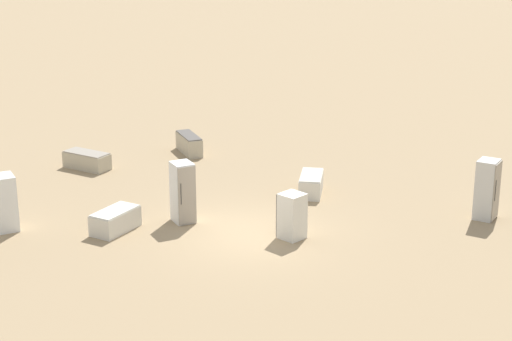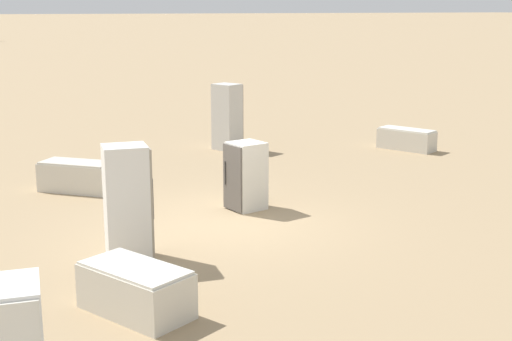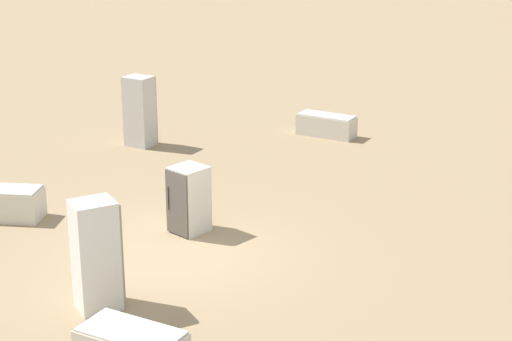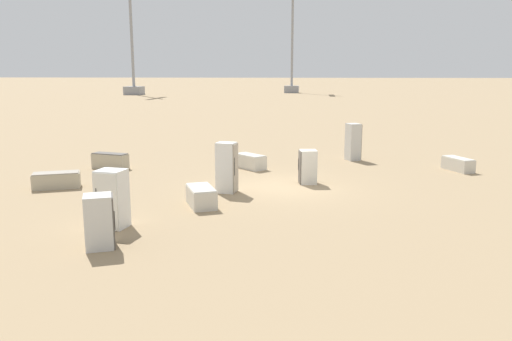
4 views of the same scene
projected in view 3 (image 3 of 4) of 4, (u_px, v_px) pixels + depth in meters
ground_plane at (174, 254)px, 16.72m from camera, size 1000.00×1000.00×0.00m
discarded_fridge_0 at (189, 200)px, 17.60m from camera, size 0.76×0.81×1.40m
discarded_fridge_1 at (97, 255)px, 14.31m from camera, size 0.71×0.82×1.94m
discarded_fridge_4 at (326, 125)px, 24.46m from camera, size 1.78×1.25×0.62m
discarded_fridge_8 at (3, 203)px, 18.41m from camera, size 1.69×1.72×0.69m
discarded_fridge_9 at (140, 111)px, 23.37m from camera, size 0.90×0.87×1.93m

